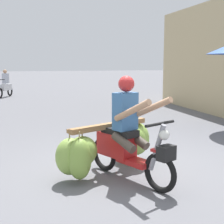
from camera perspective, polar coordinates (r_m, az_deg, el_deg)
The scene contains 3 objects.
ground_plane at distance 5.47m, azimuth 2.59°, elevation -10.12°, with size 120.00×120.00×0.00m, color slate.
motorbike_main_loaded at distance 5.16m, azimuth 0.33°, elevation -5.63°, with size 1.83×1.97×1.58m.
motorbike_distant_ahead_left at distance 17.31m, azimuth -18.34°, elevation 4.40°, with size 0.79×1.52×1.40m.
Camera 1 is at (-1.59, -4.92, 1.78)m, focal length 51.66 mm.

